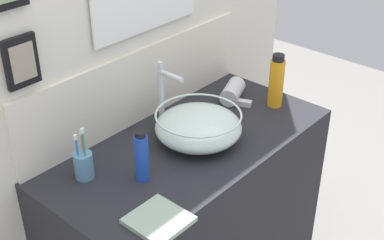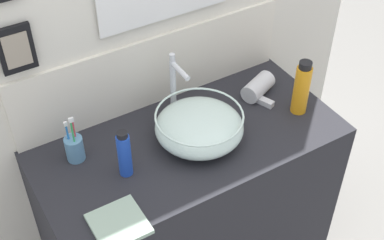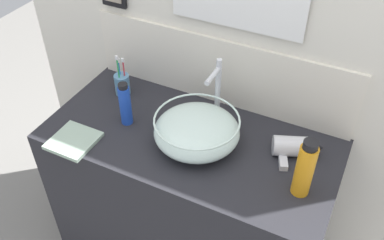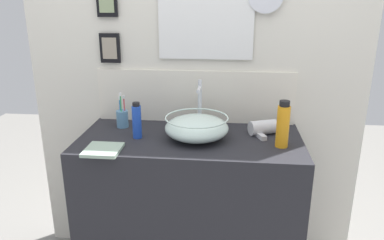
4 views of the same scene
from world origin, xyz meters
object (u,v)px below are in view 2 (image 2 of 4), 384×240
at_px(glass_bowl_sink, 199,126).
at_px(hand_towel, 119,224).
at_px(faucet, 175,81).
at_px(hair_drier, 260,86).
at_px(toothbrush_cup, 75,148).
at_px(lotion_bottle, 124,154).
at_px(soap_dispenser, 302,88).

relative_size(glass_bowl_sink, hand_towel, 1.91).
relative_size(faucet, hair_drier, 1.35).
relative_size(toothbrush_cup, lotion_bottle, 1.06).
bearing_deg(hand_towel, soap_dispenser, 9.87).
xyz_separation_m(toothbrush_cup, lotion_bottle, (0.13, -0.16, 0.04)).
xyz_separation_m(glass_bowl_sink, lotion_bottle, (-0.31, -0.02, 0.03)).
distance_m(faucet, lotion_bottle, 0.38).
relative_size(soap_dispenser, hand_towel, 1.36).
distance_m(glass_bowl_sink, hair_drier, 0.38).
bearing_deg(faucet, soap_dispenser, -29.61).
bearing_deg(hair_drier, toothbrush_cup, 177.44).
distance_m(hair_drier, lotion_bottle, 0.69).
height_order(toothbrush_cup, lotion_bottle, toothbrush_cup).
bearing_deg(soap_dispenser, toothbrush_cup, 166.63).
relative_size(faucet, hand_towel, 1.57).
bearing_deg(soap_dispenser, faucet, 150.39).
bearing_deg(hair_drier, hand_towel, -158.14).
xyz_separation_m(soap_dispenser, lotion_bottle, (-0.75, 0.05, -0.02)).
bearing_deg(glass_bowl_sink, soap_dispenser, -8.27).
relative_size(soap_dispenser, lotion_bottle, 1.22).
bearing_deg(hair_drier, soap_dispenser, -69.09).
height_order(toothbrush_cup, soap_dispenser, soap_dispenser).
height_order(hair_drier, lotion_bottle, lotion_bottle).
relative_size(faucet, soap_dispenser, 1.16).
height_order(glass_bowl_sink, hair_drier, glass_bowl_sink).
relative_size(glass_bowl_sink, soap_dispenser, 1.41).
height_order(glass_bowl_sink, toothbrush_cup, toothbrush_cup).
bearing_deg(faucet, hair_drier, -11.45).
height_order(glass_bowl_sink, hand_towel, glass_bowl_sink).
height_order(faucet, lotion_bottle, faucet).
height_order(hair_drier, soap_dispenser, soap_dispenser).
bearing_deg(lotion_bottle, glass_bowl_sink, 2.93).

